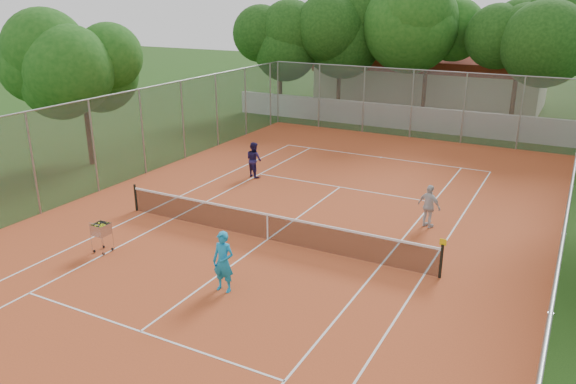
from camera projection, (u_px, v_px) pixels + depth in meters
The scene contains 12 objects.
ground at pixel (268, 240), 19.41m from camera, with size 120.00×120.00×0.00m, color #19370F.
court_pad at pixel (268, 240), 19.40m from camera, with size 18.00×34.00×0.02m, color #B24922.
court_lines at pixel (268, 239), 19.40m from camera, with size 10.98×23.78×0.01m, color white.
tennis_net at pixel (268, 226), 19.24m from camera, with size 11.88×0.10×0.98m, color black.
perimeter_fence at pixel (267, 185), 18.75m from camera, with size 18.00×34.00×4.00m, color slate.
boundary_wall at pixel (419, 119), 35.00m from camera, with size 26.00×0.30×1.50m, color silver.
clubhouse at pixel (431, 75), 43.75m from camera, with size 16.40×9.00×4.40m, color beige.
tropical_trees at pixel (437, 45), 36.11m from camera, with size 29.00×19.00×10.00m, color #11370D.
player_near at pixel (223, 262), 15.76m from camera, with size 0.66×0.43×1.80m, color #1790C9.
player_far_left at pixel (254, 159), 25.93m from camera, with size 0.80×0.62×1.65m, color #21194D.
player_far_right at pixel (429, 206), 20.21m from camera, with size 0.94×0.39×1.60m, color silver.
ball_hopper at pixel (102, 237), 18.29m from camera, with size 0.52×0.52×1.08m, color #ADAFB4.
Camera 1 is at (8.97, -15.37, 7.96)m, focal length 35.00 mm.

